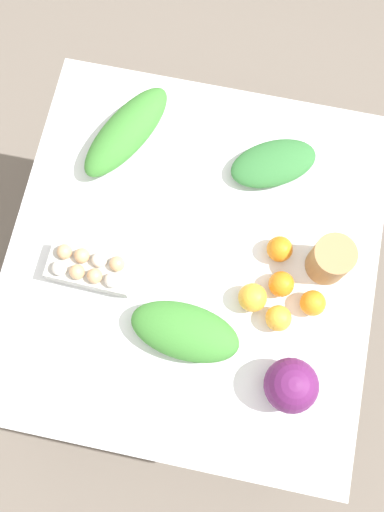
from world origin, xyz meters
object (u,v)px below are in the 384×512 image
Objects in this scene: cabbage_purple at (291,385)px; orange_0 at (313,303)px; egg_carton at (90,268)px; greens_bunch_kale at (185,332)px; paper_bag at (330,260)px; orange_4 at (253,297)px; greens_bunch_chard at (273,163)px; orange_2 at (280,249)px; greens_bunch_scallion at (126,132)px; orange_3 at (281,284)px; orange_1 at (278,318)px.

cabbage_purple is 2.02× the size of orange_0.
egg_carton is 0.79× the size of greens_bunch_kale.
paper_bag reaches higher than orange_4.
egg_carton is 0.33m from greens_bunch_kale.
cabbage_purple reaches higher than greens_bunch_chard.
orange_2 is (0.38, 0.09, -0.04)m from cabbage_purple.
cabbage_purple is 0.89m from greens_bunch_scallion.
egg_carton is 0.68× the size of greens_bunch_scallion.
greens_bunch_scallion is at bearing 43.21° from cabbage_purple.
egg_carton is at bearing 67.97° from greens_bunch_kale.
orange_0 is (-0.13, 0.02, -0.03)m from paper_bag.
orange_0 is 0.97× the size of orange_2.
cabbage_purple is 2.00× the size of orange_3.
egg_carton is 0.63m from greens_bunch_chard.
orange_2 is (-0.27, -0.52, -0.01)m from greens_bunch_scallion.
orange_1 and orange_3 have the same top height.
egg_carton reaches higher than orange_3.
greens_bunch_chard is (0.28, 0.21, -0.04)m from paper_bag.
greens_bunch_scallion is at bearing 62.62° from orange_2.
orange_2 is at bearing -160.62° from egg_carton.
paper_bag is 1.83× the size of orange_2.
egg_carton is at bearing 86.72° from orange_1.
orange_0 is at bearing -110.54° from orange_3.
orange_3 is (0.04, 0.10, 0.00)m from orange_0.
paper_bag reaches higher than egg_carton.
orange_2 is at bearing -18.38° from orange_4.
orange_0 is (-0.41, -0.64, -0.01)m from greens_bunch_scallion.
orange_2 is (-0.26, -0.06, 0.01)m from greens_bunch_chard.
greens_bunch_scallion is (0.56, 0.30, 0.00)m from greens_bunch_kale.
greens_bunch_scallion reaches higher than egg_carton.
orange_1 is at bearing 178.27° from egg_carton.
paper_bag is (0.16, -0.67, 0.03)m from egg_carton.
orange_1 is (0.18, 0.06, -0.04)m from cabbage_purple.
greens_bunch_chard is 3.60× the size of orange_1.
greens_bunch_kale is at bearing 74.29° from cabbage_purple.
orange_4 is at bearing -177.12° from egg_carton.
cabbage_purple is 1.80× the size of orange_4.
orange_0 is 0.17m from orange_4.
cabbage_purple is 1.07× the size of paper_bag.
egg_carton is at bearing 92.75° from orange_0.
orange_2 is 0.17m from orange_4.
greens_bunch_scallion is (0.28, 0.66, -0.02)m from paper_bag.
paper_bag is 1.68× the size of orange_4.
orange_1 is at bearing -117.46° from orange_4.
egg_carton is 3.30× the size of orange_1.
orange_1 is at bearing 149.08° from paper_bag.
orange_1 is at bearing 18.09° from cabbage_purple.
orange_1 is (-0.47, -0.09, 0.00)m from greens_bunch_chard.
orange_0 is at bearing -65.52° from greens_bunch_kale.
greens_bunch_kale is 0.58m from greens_bunch_chard.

